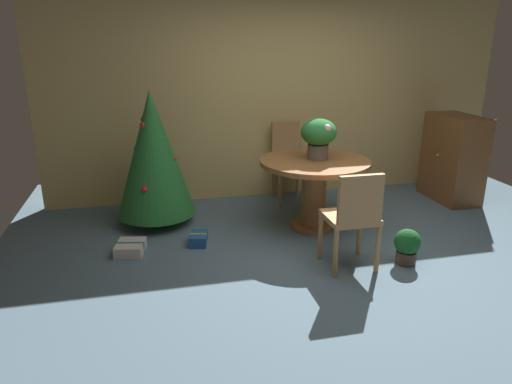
% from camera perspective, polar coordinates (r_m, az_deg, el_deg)
% --- Properties ---
extents(ground_plane, '(6.60, 6.60, 0.00)m').
position_cam_1_polar(ground_plane, '(4.46, 10.69, -8.65)').
color(ground_plane, slate).
extents(back_wall_panel, '(6.00, 0.10, 2.60)m').
position_cam_1_polar(back_wall_panel, '(6.10, 3.06, 11.70)').
color(back_wall_panel, tan).
rests_on(back_wall_panel, ground_plane).
extents(round_dining_table, '(1.18, 1.18, 0.77)m').
position_cam_1_polar(round_dining_table, '(5.05, 7.17, 1.57)').
color(round_dining_table, brown).
rests_on(round_dining_table, ground_plane).
extents(flower_vase, '(0.38, 0.38, 0.43)m').
position_cam_1_polar(flower_vase, '(4.98, 7.71, 6.97)').
color(flower_vase, '#665B51').
rests_on(flower_vase, round_dining_table).
extents(wooden_chair_near, '(0.44, 0.42, 0.92)m').
position_cam_1_polar(wooden_chair_near, '(4.17, 11.91, -2.74)').
color(wooden_chair_near, '#B27F4C').
rests_on(wooden_chair_near, ground_plane).
extents(wooden_chair_far, '(0.40, 0.45, 1.00)m').
position_cam_1_polar(wooden_chair_far, '(5.96, 3.90, 4.15)').
color(wooden_chair_far, '#B27F4C').
rests_on(wooden_chair_far, ground_plane).
extents(holiday_tree, '(0.87, 0.87, 1.49)m').
position_cam_1_polar(holiday_tree, '(5.20, -12.51, 4.58)').
color(holiday_tree, brown).
rests_on(holiday_tree, ground_plane).
extents(gift_box_cream, '(0.32, 0.35, 0.11)m').
position_cam_1_polar(gift_box_cream, '(4.73, -15.18, -6.65)').
color(gift_box_cream, silver).
rests_on(gift_box_cream, ground_plane).
extents(gift_box_blue, '(0.22, 0.29, 0.11)m').
position_cam_1_polar(gift_box_blue, '(4.80, -7.06, -5.72)').
color(gift_box_blue, '#1E569E').
rests_on(gift_box_blue, ground_plane).
extents(wooden_cabinet, '(0.47, 0.80, 1.10)m').
position_cam_1_polar(wooden_cabinet, '(6.45, 23.07, 3.83)').
color(wooden_cabinet, brown).
rests_on(wooden_cabinet, ground_plane).
extents(potted_plant, '(0.24, 0.24, 0.34)m').
position_cam_1_polar(potted_plant, '(4.54, 18.08, -6.26)').
color(potted_plant, '#4C382D').
rests_on(potted_plant, ground_plane).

